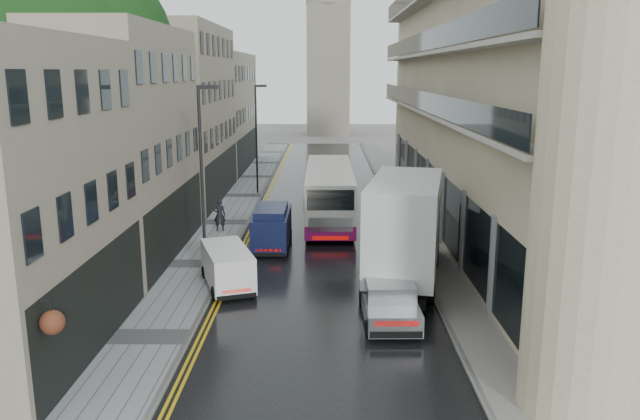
# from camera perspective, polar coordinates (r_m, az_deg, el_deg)

# --- Properties ---
(road) EXTENTS (9.00, 85.00, 0.02)m
(road) POSITION_cam_1_polar(r_m,az_deg,el_deg) (37.56, 0.29, -1.29)
(road) COLOR black
(road) RESTS_ON ground
(left_sidewalk) EXTENTS (2.70, 85.00, 0.12)m
(left_sidewalk) POSITION_cam_1_polar(r_m,az_deg,el_deg) (38.02, -8.56, -1.18)
(left_sidewalk) COLOR gray
(left_sidewalk) RESTS_ON ground
(right_sidewalk) EXTENTS (1.80, 85.00, 0.12)m
(right_sidewalk) POSITION_cam_1_polar(r_m,az_deg,el_deg) (37.92, 8.48, -1.22)
(right_sidewalk) COLOR slate
(right_sidewalk) RESTS_ON ground
(old_shop_row) EXTENTS (4.50, 56.00, 12.00)m
(old_shop_row) POSITION_cam_1_polar(r_m,az_deg,el_deg) (40.24, -13.40, 7.95)
(old_shop_row) COLOR gray
(old_shop_row) RESTS_ON ground
(modern_block) EXTENTS (8.00, 40.00, 14.00)m
(modern_block) POSITION_cam_1_polar(r_m,az_deg,el_deg) (36.47, 16.91, 8.88)
(modern_block) COLOR beige
(modern_block) RESTS_ON ground
(tree_near) EXTENTS (10.56, 10.56, 13.89)m
(tree_near) POSITION_cam_1_polar(r_m,az_deg,el_deg) (31.67, -23.23, 7.83)
(tree_near) COLOR black
(tree_near) RESTS_ON ground
(tree_far) EXTENTS (9.24, 9.24, 12.46)m
(tree_far) POSITION_cam_1_polar(r_m,az_deg,el_deg) (43.83, -16.01, 8.47)
(tree_far) COLOR black
(tree_far) RESTS_ON ground
(cream_bus) EXTENTS (2.79, 12.01, 3.27)m
(cream_bus) POSITION_cam_1_polar(r_m,az_deg,el_deg) (34.90, -1.15, 0.41)
(cream_bus) COLOR silver
(cream_bus) RESTS_ON road
(white_lorry) EXTENTS (4.49, 9.40, 4.74)m
(white_lorry) POSITION_cam_1_polar(r_m,az_deg,el_deg) (24.93, 4.64, -2.88)
(white_lorry) COLOR silver
(white_lorry) RESTS_ON road
(silver_hatchback) EXTENTS (1.96, 4.32, 1.60)m
(silver_hatchback) POSITION_cam_1_polar(r_m,az_deg,el_deg) (21.80, 4.51, -9.55)
(silver_hatchback) COLOR #9A999E
(silver_hatchback) RESTS_ON road
(white_van) EXTENTS (2.86, 4.25, 1.77)m
(white_van) POSITION_cam_1_polar(r_m,az_deg,el_deg) (25.37, -9.64, -6.24)
(white_van) COLOR white
(white_van) RESTS_ON road
(navy_van) EXTENTS (1.81, 4.48, 2.28)m
(navy_van) POSITION_cam_1_polar(r_m,az_deg,el_deg) (31.04, -6.20, -2.15)
(navy_van) COLOR #0E1434
(navy_van) RESTS_ON road
(pedestrian) EXTENTS (0.73, 0.53, 1.85)m
(pedestrian) POSITION_cam_1_polar(r_m,az_deg,el_deg) (35.78, -9.17, -0.45)
(pedestrian) COLOR black
(pedestrian) RESTS_ON left_sidewalk
(lamp_post_near) EXTENTS (0.93, 0.21, 8.27)m
(lamp_post_near) POSITION_cam_1_polar(r_m,az_deg,el_deg) (28.51, -10.75, 2.74)
(lamp_post_near) COLOR black
(lamp_post_near) RESTS_ON left_sidewalk
(lamp_post_far) EXTENTS (0.90, 0.51, 7.89)m
(lamp_post_far) POSITION_cam_1_polar(r_m,az_deg,el_deg) (46.29, -5.83, 6.39)
(lamp_post_far) COLOR black
(lamp_post_far) RESTS_ON left_sidewalk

